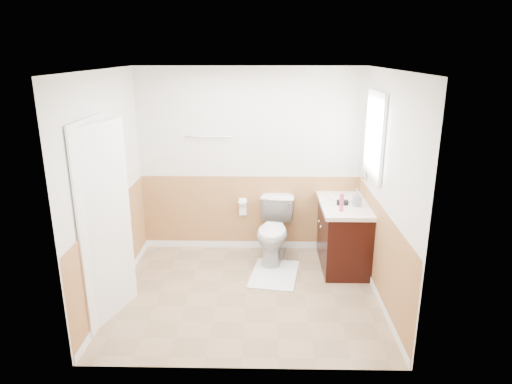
{
  "coord_description": "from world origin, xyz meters",
  "views": [
    {
      "loc": [
        0.2,
        -4.66,
        2.68
      ],
      "look_at": [
        0.1,
        0.25,
        1.15
      ],
      "focal_mm": 31.9,
      "sensor_mm": 36.0,
      "label": 1
    }
  ],
  "objects_px": {
    "lotion_bottle": "(342,202)",
    "soap_dispenser": "(357,198)",
    "bath_mat": "(274,274)",
    "vanity_cabinet": "(343,235)",
    "toilet": "(274,231)"
  },
  "relations": [
    {
      "from": "lotion_bottle",
      "to": "soap_dispenser",
      "type": "distance_m",
      "value": 0.29
    },
    {
      "from": "bath_mat",
      "to": "lotion_bottle",
      "type": "height_order",
      "value": "lotion_bottle"
    },
    {
      "from": "vanity_cabinet",
      "to": "toilet",
      "type": "bearing_deg",
      "value": 173.11
    },
    {
      "from": "toilet",
      "to": "soap_dispenser",
      "type": "height_order",
      "value": "soap_dispenser"
    },
    {
      "from": "vanity_cabinet",
      "to": "soap_dispenser",
      "type": "height_order",
      "value": "soap_dispenser"
    },
    {
      "from": "bath_mat",
      "to": "vanity_cabinet",
      "type": "height_order",
      "value": "vanity_cabinet"
    },
    {
      "from": "vanity_cabinet",
      "to": "soap_dispenser",
      "type": "relative_size",
      "value": 5.62
    },
    {
      "from": "bath_mat",
      "to": "lotion_bottle",
      "type": "xyz_separation_m",
      "value": [
        0.79,
        0.01,
        0.95
      ]
    },
    {
      "from": "soap_dispenser",
      "to": "toilet",
      "type": "bearing_deg",
      "value": 165.71
    },
    {
      "from": "vanity_cabinet",
      "to": "lotion_bottle",
      "type": "relative_size",
      "value": 5.0
    },
    {
      "from": "toilet",
      "to": "bath_mat",
      "type": "relative_size",
      "value": 1.02
    },
    {
      "from": "bath_mat",
      "to": "soap_dispenser",
      "type": "xyz_separation_m",
      "value": [
        1.01,
        0.2,
        0.94
      ]
    },
    {
      "from": "toilet",
      "to": "bath_mat",
      "type": "xyz_separation_m",
      "value": [
        0.0,
        -0.46,
        -0.4
      ]
    },
    {
      "from": "bath_mat",
      "to": "vanity_cabinet",
      "type": "distance_m",
      "value": 1.03
    },
    {
      "from": "toilet",
      "to": "lotion_bottle",
      "type": "distance_m",
      "value": 1.06
    }
  ]
}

